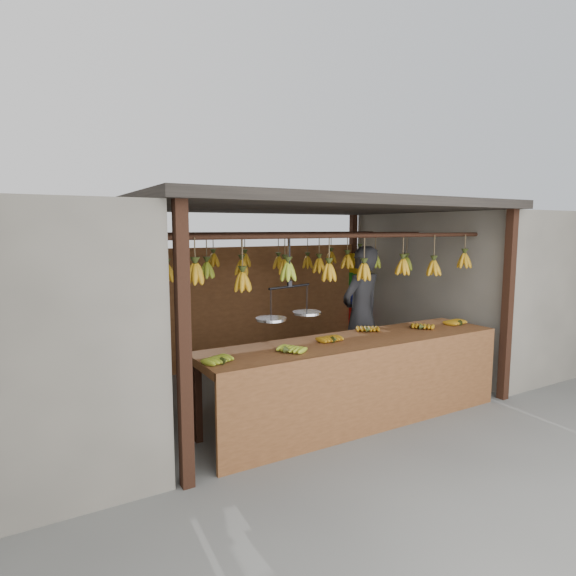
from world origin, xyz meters
TOP-DOWN VIEW (x-y plane):
  - ground at (0.00, 0.00)m, footprint 80.00×80.00m
  - stall at (0.00, 0.33)m, footprint 4.30×3.30m
  - neighbor_right at (3.60, 0.00)m, footprint 3.00×3.00m
  - counter at (0.02, -1.23)m, footprint 3.51×0.80m
  - hanging_bananas at (-0.00, 0.00)m, footprint 3.65×2.25m
  - balance_scale at (-0.74, -1.00)m, footprint 0.78×0.41m
  - vendor at (0.93, -0.06)m, footprint 0.75×0.57m
  - bag_bundles at (1.94, 1.35)m, footprint 0.08×0.26m

SIDE VIEW (x-z plane):
  - ground at x=0.00m, z-range 0.00..0.00m
  - counter at x=0.02m, z-range 0.23..1.19m
  - vendor at x=0.93m, z-range 0.00..1.84m
  - bag_bundles at x=1.94m, z-range 0.39..1.66m
  - neighbor_right at x=3.60m, z-range 0.00..2.30m
  - balance_scale at x=-0.74m, z-range 0.84..1.65m
  - hanging_bananas at x=0.00m, z-range 1.42..1.82m
  - stall at x=0.00m, z-range 0.77..3.17m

